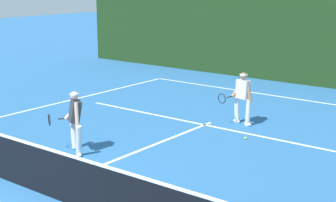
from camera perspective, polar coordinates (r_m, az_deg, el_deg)
ground_plane at (r=10.83m, az=-14.38°, el=-9.66°), size 80.00×80.00×0.00m
court_line_baseline_far at (r=19.09m, az=11.99°, el=0.53°), size 10.94×0.10×0.01m
court_line_service at (r=15.08m, az=4.06°, el=-2.64°), size 8.91×0.10×0.01m
court_line_centre at (r=12.88m, az=-3.11°, el=-5.46°), size 0.10×6.40×0.01m
tennis_net at (r=10.64m, az=-14.54°, el=-7.09°), size 11.98×0.09×1.05m
player_near at (r=12.73m, az=-10.27°, el=-2.00°), size 1.10×0.79×1.53m
player_far at (r=15.07m, az=8.23°, el=0.53°), size 0.89×0.86×1.54m
tennis_ball at (r=13.87m, az=8.57°, el=-4.08°), size 0.07×0.07×0.07m
back_fence_windscreen at (r=21.12m, az=15.28°, el=6.21°), size 23.35×0.12×3.37m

